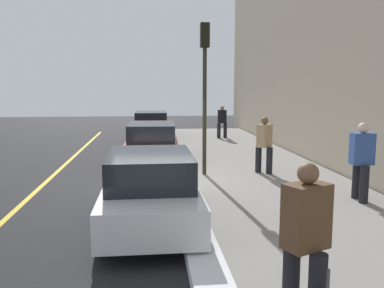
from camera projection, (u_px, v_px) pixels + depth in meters
The scene contains 12 objects.
ground_plane at pixel (155, 182), 12.11m from camera, with size 56.00×56.00×0.00m, color black.
sidewalk at pixel (264, 177), 12.43m from camera, with size 28.00×4.60×0.15m, color gray.
lane_stripe_centre at pixel (43, 184), 11.78m from camera, with size 28.00×0.14×0.01m, color gold.
snow_bank_curb at pixel (198, 240), 7.24m from camera, with size 4.76×0.56×0.22m, color white.
parked_car_white at pixel (150, 189), 8.20m from camera, with size 4.34×1.92×1.51m.
parked_car_red at pixel (152, 144), 14.77m from camera, with size 4.75×2.03×1.51m.
parked_car_charcoal at pixel (151, 126), 21.56m from camera, with size 4.41×1.93×1.51m.
pedestrian_brown_coat at pixel (305, 238), 4.54m from camera, with size 0.57×0.58×1.83m.
pedestrian_tan_coat at pixel (264, 143), 12.53m from camera, with size 0.54×0.54×1.74m.
pedestrian_blue_coat at pixel (362, 159), 9.46m from camera, with size 0.60×0.51×1.83m.
pedestrian_black_coat at pixel (222, 121), 21.26m from camera, with size 0.52×0.54×1.68m.
traffic_light_pole at pixel (205, 74), 12.09m from camera, with size 0.35×0.26×4.49m.
Camera 1 is at (-11.89, 0.11, 2.79)m, focal length 38.31 mm.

